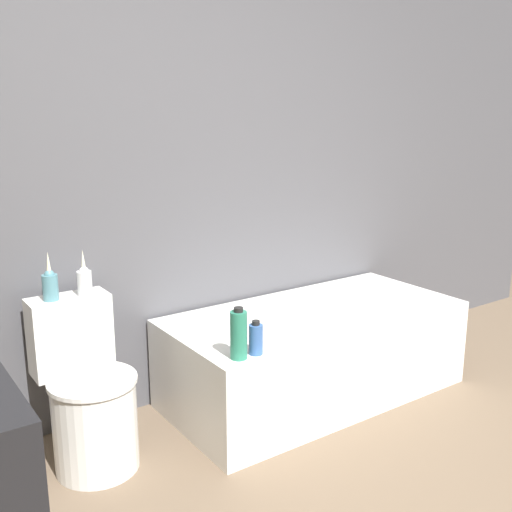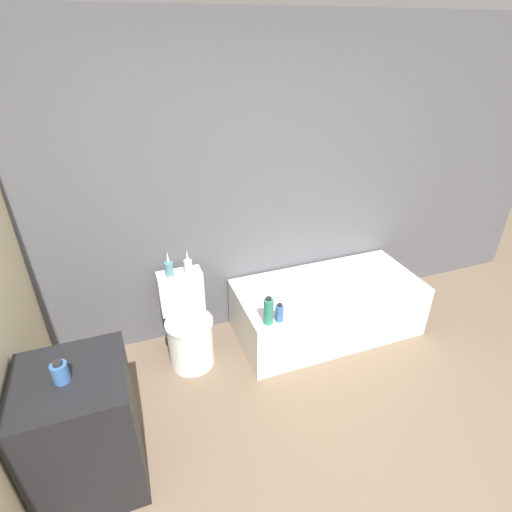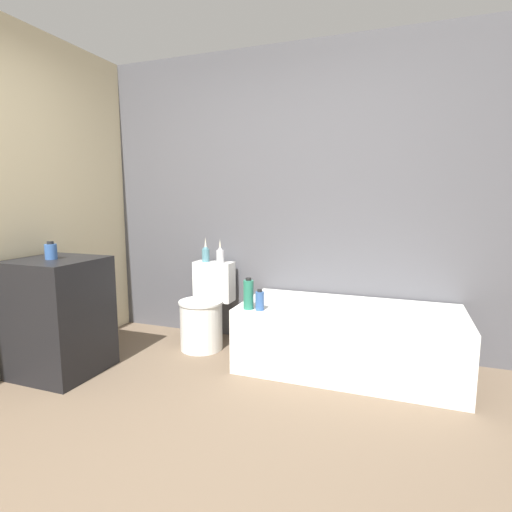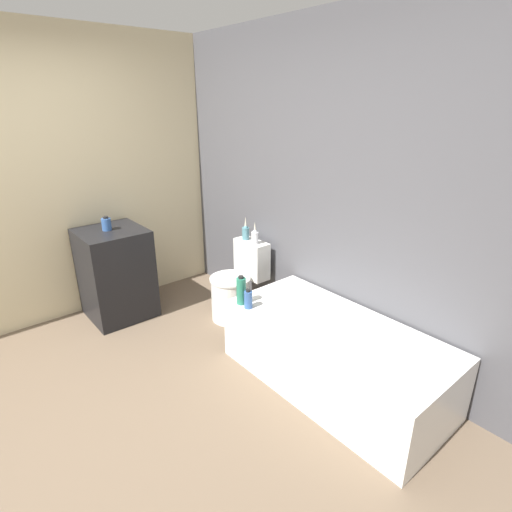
% 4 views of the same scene
% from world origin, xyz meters
% --- Properties ---
extents(ground_plane, '(12.00, 12.00, 0.00)m').
position_xyz_m(ground_plane, '(0.00, 0.00, 0.00)').
color(ground_plane, brown).
extents(wall_back_tiled, '(6.40, 0.06, 2.60)m').
position_xyz_m(wall_back_tiled, '(0.00, 2.06, 1.30)').
color(wall_back_tiled, '#4C4C51').
rests_on(wall_back_tiled, ground_plane).
extents(wall_left_painted, '(0.06, 6.40, 2.60)m').
position_xyz_m(wall_left_painted, '(-1.72, 0.80, 1.30)').
color(wall_left_painted, beige).
rests_on(wall_left_painted, ground_plane).
extents(bathtub, '(1.64, 0.78, 0.49)m').
position_xyz_m(bathtub, '(0.66, 1.62, 0.25)').
color(bathtub, white).
rests_on(bathtub, ground).
extents(toilet, '(0.38, 0.54, 0.73)m').
position_xyz_m(toilet, '(-0.60, 1.69, 0.31)').
color(toilet, white).
rests_on(toilet, ground).
extents(vanity_counter, '(0.59, 0.58, 0.87)m').
position_xyz_m(vanity_counter, '(-1.38, 0.83, 0.43)').
color(vanity_counter, black).
rests_on(vanity_counter, ground).
extents(soap_bottle_glass, '(0.08, 0.08, 0.13)m').
position_xyz_m(soap_bottle_glass, '(-1.39, 0.81, 0.93)').
color(soap_bottle_glass, '#335999').
rests_on(soap_bottle_glass, vanity_counter).
extents(vase_gold, '(0.07, 0.07, 0.22)m').
position_xyz_m(vase_gold, '(-0.68, 1.87, 0.81)').
color(vase_gold, teal).
rests_on(vase_gold, toilet).
extents(vase_silver, '(0.07, 0.07, 0.21)m').
position_xyz_m(vase_silver, '(-0.53, 1.86, 0.81)').
color(vase_silver, silver).
rests_on(vase_silver, toilet).
extents(shampoo_bottle_tall, '(0.08, 0.08, 0.24)m').
position_xyz_m(shampoo_bottle_tall, '(-0.04, 1.31, 0.60)').
color(shampoo_bottle_tall, '#267259').
rests_on(shampoo_bottle_tall, bathtub).
extents(shampoo_bottle_short, '(0.06, 0.06, 0.16)m').
position_xyz_m(shampoo_bottle_short, '(0.05, 1.31, 0.56)').
color(shampoo_bottle_short, '#335999').
rests_on(shampoo_bottle_short, bathtub).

